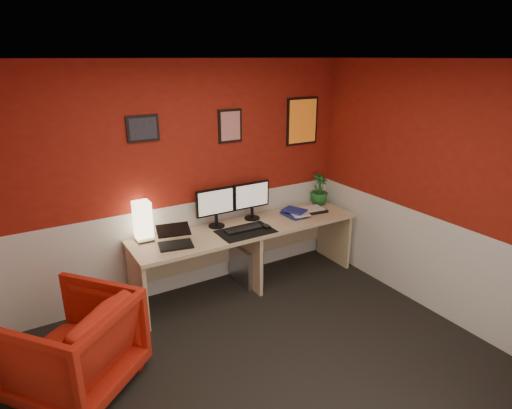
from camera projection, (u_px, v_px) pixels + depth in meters
The scene contains 25 objects.
ground at pixel (269, 377), 3.54m from camera, with size 4.00×3.50×0.01m, color black.
ceiling at pixel (272, 59), 2.72m from camera, with size 4.00×3.50×0.01m, color white.
wall_back at pixel (181, 182), 4.55m from camera, with size 4.00×0.01×2.50m, color maroon.
wall_front at pixel (506, 390), 1.71m from camera, with size 4.00×0.01×2.50m, color maroon.
wall_right at pixel (445, 196), 4.10m from camera, with size 0.01×3.50×2.50m, color maroon.
wainscot_back at pixel (185, 246), 4.79m from camera, with size 4.00×0.01×1.00m, color silver.
wainscot_right at pixel (434, 266), 4.34m from camera, with size 0.01×3.50×1.00m, color silver.
desk at pixel (248, 256), 4.86m from camera, with size 2.60×0.65×0.73m, color tan.
shoji_lamp at pixel (143, 222), 4.31m from camera, with size 0.16×0.16×0.40m, color #FFE5B2.
laptop at pixel (175, 236), 4.21m from camera, with size 0.33×0.23×0.22m, color black.
monitor_left at pixel (216, 202), 4.64m from camera, with size 0.45×0.06×0.58m, color black.
monitor_right at pixel (252, 195), 4.87m from camera, with size 0.45×0.06×0.58m, color black.
desk_mat at pixel (246, 231), 4.59m from camera, with size 0.60×0.38×0.01m, color black.
keyboard at pixel (243, 229), 4.63m from camera, with size 0.42×0.14×0.02m, color black.
mouse at pixel (266, 227), 4.68m from camera, with size 0.06×0.10×0.03m, color black.
book_bottom at pixel (287, 216), 4.99m from camera, with size 0.22×0.30×0.03m, color navy.
book_middle at pixel (290, 214), 5.01m from camera, with size 0.21×0.28×0.02m, color silver.
book_top at pixel (290, 213), 4.97m from camera, with size 0.19×0.26×0.02m, color navy.
zen_tray at pixel (311, 210), 5.19m from camera, with size 0.35×0.25×0.03m, color black.
potted_plant at pixel (319, 189), 5.39m from camera, with size 0.22×0.22×0.39m, color #19591E.
pc_tower at pixel (246, 264), 4.98m from camera, with size 0.20×0.45×0.45m, color #99999E.
armchair at pixel (72, 346), 3.31m from camera, with size 0.84×0.86×0.78m, color red.
art_left at pixel (143, 128), 4.16m from camera, with size 0.32×0.02×0.26m, color black.
art_center at pixel (230, 126), 4.64m from camera, with size 0.28×0.02×0.36m, color red.
art_right at pixel (302, 121), 5.12m from camera, with size 0.44×0.02×0.56m, color orange.
Camera 1 is at (-1.57, -2.41, 2.51)m, focal length 29.98 mm.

